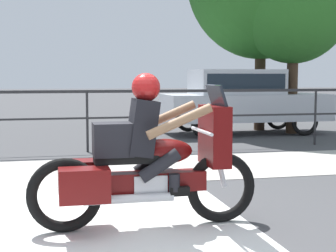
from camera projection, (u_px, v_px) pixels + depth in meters
name	position (u px, v px, depth m)	size (l,w,h in m)	color
ground_plane	(127.00, 231.00, 5.14)	(120.00, 120.00, 0.00)	#424244
sidewalk_band	(97.00, 170.00, 8.44)	(44.00, 2.40, 0.01)	#B7B2A8
crosswalk_band	(97.00, 239.00, 4.88)	(3.26, 6.00, 0.01)	silver
fence_railing	(87.00, 103.00, 10.44)	(36.00, 0.05, 1.27)	#232326
motorcycle	(145.00, 160.00, 5.23)	(2.38, 0.76, 1.58)	black
parked_car	(241.00, 97.00, 13.80)	(4.37, 1.77, 1.72)	#B7BCC4
tree_behind_sign	(294.00, 1.00, 13.68)	(3.06, 3.06, 5.26)	#473323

